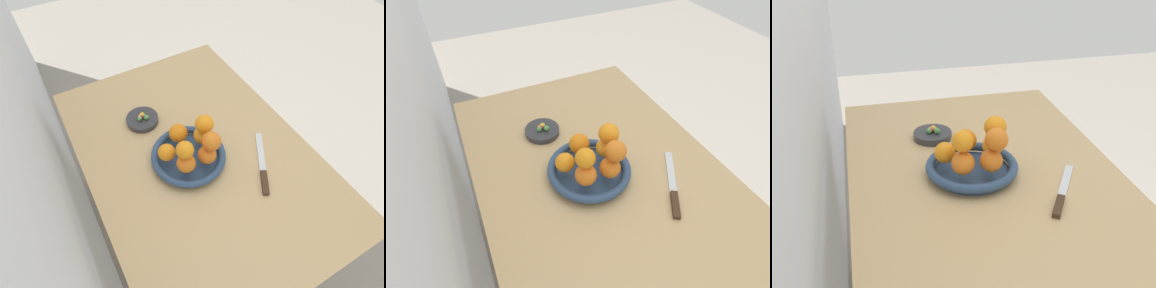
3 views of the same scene
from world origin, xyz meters
TOP-DOWN VIEW (x-y plane):
  - dining_table at (0.00, 0.00)m, footprint 1.10×0.76m
  - fruit_bowl at (-0.02, 0.04)m, footprint 0.26×0.26m
  - candy_dish at (0.23, 0.11)m, footprint 0.12×0.12m
  - orange_0 at (0.05, 0.04)m, footprint 0.07×0.07m
  - orange_1 at (0.00, 0.11)m, footprint 0.06×0.06m
  - orange_2 at (-0.07, 0.08)m, footprint 0.06×0.06m
  - orange_3 at (-0.07, -0.00)m, footprint 0.06×0.06m
  - orange_4 at (0.01, -0.03)m, footprint 0.06×0.06m
  - orange_5 at (-0.06, 0.08)m, footprint 0.06×0.06m
  - orange_6 at (-0.07, -0.01)m, footprint 0.06×0.06m
  - orange_7 at (-0.00, -0.03)m, footprint 0.06×0.06m
  - candy_ball_0 at (0.23, 0.11)m, footprint 0.02×0.02m
  - candy_ball_1 at (0.21, 0.10)m, footprint 0.02×0.02m
  - candy_ball_2 at (0.22, 0.12)m, footprint 0.02×0.02m
  - candy_ball_3 at (0.23, 0.11)m, footprint 0.02×0.02m
  - candy_ball_4 at (0.23, 0.10)m, footprint 0.02×0.02m
  - knife at (-0.18, -0.17)m, footprint 0.23×0.15m

SIDE VIEW (x-z plane):
  - dining_table at x=0.00m, z-range 0.28..1.02m
  - knife at x=-0.18m, z-range 0.74..0.75m
  - candy_dish at x=0.23m, z-range 0.74..0.76m
  - fruit_bowl at x=-0.02m, z-range 0.74..0.78m
  - candy_ball_2 at x=0.22m, z-range 0.76..0.78m
  - candy_ball_0 at x=0.23m, z-range 0.76..0.78m
  - candy_ball_3 at x=0.23m, z-range 0.76..0.78m
  - candy_ball_4 at x=0.23m, z-range 0.76..0.78m
  - candy_ball_1 at x=0.21m, z-range 0.76..0.78m
  - orange_1 at x=0.00m, z-range 0.78..0.84m
  - orange_4 at x=0.01m, z-range 0.78..0.84m
  - orange_3 at x=-0.07m, z-range 0.78..0.84m
  - orange_2 at x=-0.07m, z-range 0.78..0.84m
  - orange_0 at x=0.05m, z-range 0.78..0.85m
  - orange_7 at x=0.00m, z-range 0.84..0.90m
  - orange_5 at x=-0.06m, z-range 0.84..0.90m
  - orange_6 at x=-0.07m, z-range 0.84..0.90m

